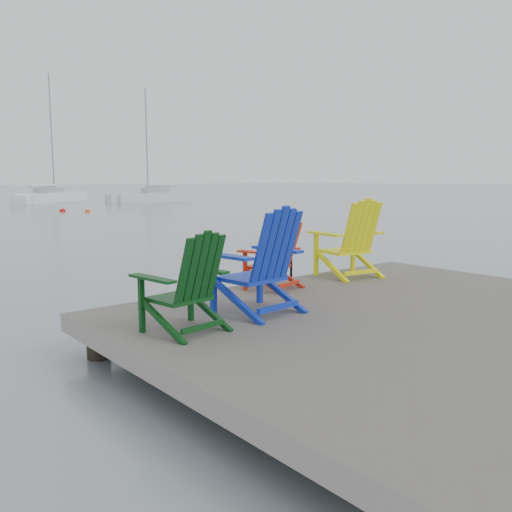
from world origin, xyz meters
TOP-DOWN VIEW (x-y plane):
  - ground at (0.00, 0.00)m, footprint 400.00×400.00m
  - dock at (0.00, 0.00)m, footprint 6.00×5.00m
  - handrail at (0.25, 2.45)m, footprint 0.48×0.04m
  - chair_green at (-2.30, 0.97)m, footprint 0.85×0.80m
  - chair_blue at (-1.27, 1.09)m, footprint 0.99×0.93m
  - chair_red at (-0.25, 1.98)m, footprint 0.87×0.82m
  - chair_yellow at (1.23, 1.95)m, footprint 1.04×0.98m
  - sailboat_mid at (11.27, 44.27)m, footprint 7.68×6.60m
  - sailboat_far at (17.90, 38.58)m, footprint 7.13×2.33m
  - buoy_c at (7.91, 28.34)m, footprint 0.33×0.33m
  - buoy_d at (6.90, 29.73)m, footprint 0.39×0.39m

SIDE VIEW (x-z plane):
  - ground at x=0.00m, z-range 0.00..0.00m
  - buoy_c at x=7.91m, z-range -0.16..0.16m
  - buoy_d at x=6.90m, z-range -0.20..0.20m
  - dock at x=0.00m, z-range -0.35..1.05m
  - sailboat_mid at x=11.27m, z-range -5.24..5.95m
  - sailboat_far at x=17.90m, z-range -4.58..5.29m
  - chair_red at x=-0.25m, z-range 0.50..1.43m
  - chair_green at x=-2.30m, z-range 0.50..1.49m
  - handrail at x=0.25m, z-range 0.59..1.49m
  - chair_blue at x=-1.27m, z-range 0.50..1.67m
  - chair_yellow at x=1.23m, z-range 0.50..1.67m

